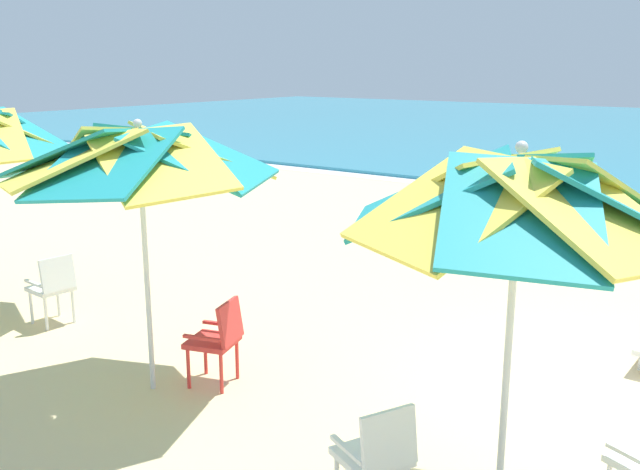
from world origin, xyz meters
The scene contains 7 objects.
ground_plane centered at (0.00, 0.00, 0.00)m, with size 80.00×80.00×0.00m, color beige.
beach_umbrella_0 centered at (-0.34, -2.15, 2.24)m, with size 2.28×2.28×2.61m.
plastic_chair_0 centered at (-1.00, -2.71, 0.50)m, with size 0.60×0.59×0.87m.
beach_umbrella_1 centered at (-3.82, -2.26, 2.26)m, with size 2.52×2.52×2.60m.
plastic_chair_2 centered at (-3.36, -1.81, 0.50)m, with size 0.58×0.55×0.87m.
plastic_chair_4 centered at (-6.12, -1.78, 0.50)m, with size 0.50×0.48×0.87m.
beachgoer_seated centered at (-3.62, 8.09, 0.29)m, with size 0.30×0.93×0.92m.
Camera 1 is at (1.24, -6.43, 3.08)m, focal length 39.82 mm.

